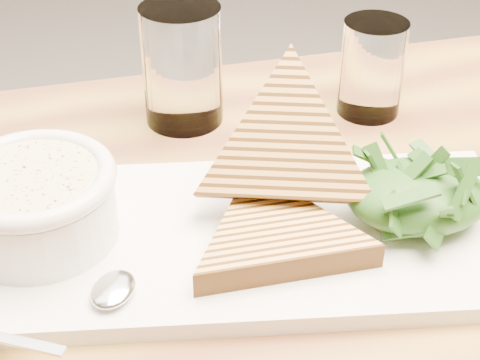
{
  "coord_description": "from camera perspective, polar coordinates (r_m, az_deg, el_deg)",
  "views": [
    {
      "loc": [
        -0.27,
        -0.63,
        1.14
      ],
      "look_at": [
        -0.21,
        -0.16,
        0.81
      ],
      "focal_mm": 55.0,
      "sensor_mm": 36.0,
      "label": 1
    }
  ],
  "objects": [
    {
      "name": "glass_far",
      "position": [
        0.77,
        10.2,
        8.55
      ],
      "size": [
        0.07,
        0.07,
        0.1
      ],
      "primitive_type": "cylinder",
      "color": "white",
      "rests_on": "table_top"
    },
    {
      "name": "sandwich_flat",
      "position": [
        0.57,
        2.78,
        -4.35
      ],
      "size": [
        0.18,
        0.18,
        0.02
      ],
      "primitive_type": null,
      "rotation": [
        0.0,
        0.0,
        0.11
      ],
      "color": "gold",
      "rests_on": "platter"
    },
    {
      "name": "soup_bowl",
      "position": [
        0.59,
        -15.4,
        -2.3
      ],
      "size": [
        0.12,
        0.12,
        0.05
      ],
      "primitive_type": "cylinder",
      "color": "white",
      "rests_on": "platter"
    },
    {
      "name": "spoon_bowl",
      "position": [
        0.54,
        -9.81,
        -8.35
      ],
      "size": [
        0.04,
        0.05,
        0.01
      ],
      "primitive_type": "ellipsoid",
      "rotation": [
        0.0,
        0.0,
        -0.39
      ],
      "color": "silver",
      "rests_on": "platter"
    },
    {
      "name": "bowl_rim",
      "position": [
        0.57,
        -15.87,
        0.16
      ],
      "size": [
        0.13,
        0.13,
        0.01
      ],
      "primitive_type": "torus",
      "color": "white",
      "rests_on": "soup_bowl"
    },
    {
      "name": "salad_base",
      "position": [
        0.61,
        13.58,
        -1.18
      ],
      "size": [
        0.12,
        0.09,
        0.04
      ],
      "primitive_type": "ellipsoid",
      "color": "#13410D",
      "rests_on": "platter"
    },
    {
      "name": "soup",
      "position": [
        0.57,
        -15.84,
        -0.0
      ],
      "size": [
        0.1,
        0.1,
        0.01
      ],
      "primitive_type": "cylinder",
      "color": "beige",
      "rests_on": "soup_bowl"
    },
    {
      "name": "sandwich_lean",
      "position": [
        0.59,
        3.65,
        2.48
      ],
      "size": [
        0.2,
        0.21,
        0.19
      ],
      "primitive_type": null,
      "rotation": [
        0.84,
        0.0,
        -0.19
      ],
      "color": "gold",
      "rests_on": "sandwich_flat"
    },
    {
      "name": "arugula_pile",
      "position": [
        0.6,
        13.65,
        -0.81
      ],
      "size": [
        0.11,
        0.1,
        0.05
      ],
      "primitive_type": null,
      "color": "#325820",
      "rests_on": "platter"
    },
    {
      "name": "platter",
      "position": [
        0.6,
        0.23,
        -4.44
      ],
      "size": [
        0.46,
        0.22,
        0.02
      ],
      "primitive_type": "cube",
      "rotation": [
        0.0,
        0.0,
        -0.05
      ],
      "color": "white",
      "rests_on": "table_top"
    },
    {
      "name": "glass_near",
      "position": [
        0.74,
        -4.5,
        8.84
      ],
      "size": [
        0.08,
        0.08,
        0.12
      ],
      "primitive_type": "cylinder",
      "color": "white",
      "rests_on": "table_top"
    },
    {
      "name": "table_top",
      "position": [
        0.58,
        2.58,
        -9.71
      ],
      "size": [
        1.22,
        0.9,
        0.04
      ],
      "primitive_type": "cube",
      "rotation": [
        0.0,
        0.0,
        0.14
      ],
      "color": "olive",
      "rests_on": "ground"
    }
  ]
}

